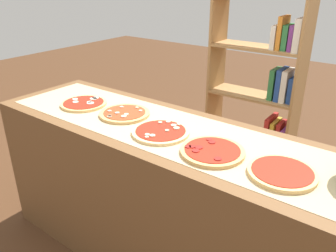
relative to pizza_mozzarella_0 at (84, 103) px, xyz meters
The scene contains 8 objects.
counter 0.78m from the pizza_mozzarella_0, ahead, with size 2.19×0.64×0.90m, color brown.
parchment_paper 0.63m from the pizza_mozzarella_0, ahead, with size 2.05×0.50×0.00m, color tan.
pizza_mozzarella_0 is the anchor object (origin of this frame).
pizza_mushroom_1 0.32m from the pizza_mozzarella_0, ahead, with size 0.29×0.29×0.02m.
pizza_mushroom_2 0.63m from the pizza_mozzarella_0, ahead, with size 0.29×0.29×0.02m.
pizza_pepperoni_3 0.95m from the pizza_mozzarella_0, ahead, with size 0.29×0.29×0.02m.
pizza_plain_4 1.26m from the pizza_mozzarella_0, ahead, with size 0.28×0.28×0.02m.
bookshelf 1.39m from the pizza_mozzarella_0, 59.64° to the left, with size 0.70×0.27×1.52m.
Camera 1 is at (0.97, -1.29, 1.65)m, focal length 36.46 mm.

